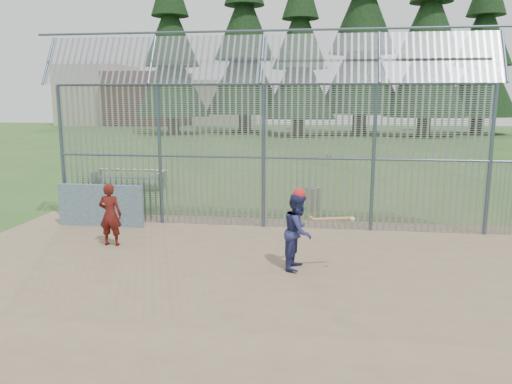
# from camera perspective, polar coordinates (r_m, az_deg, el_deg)

# --- Properties ---
(ground) EXTENTS (120.00, 120.00, 0.00)m
(ground) POSITION_cam_1_polar(r_m,az_deg,el_deg) (10.98, -1.48, -8.61)
(ground) COLOR #2D511E
(ground) RESTS_ON ground
(dirt_infield) EXTENTS (14.00, 10.00, 0.02)m
(dirt_infield) POSITION_cam_1_polar(r_m,az_deg,el_deg) (10.52, -1.93, -9.45)
(dirt_infield) COLOR #756047
(dirt_infield) RESTS_ON ground
(dugout_wall) EXTENTS (2.50, 0.12, 1.20)m
(dugout_wall) POSITION_cam_1_polar(r_m,az_deg,el_deg) (14.87, -17.33, -1.48)
(dugout_wall) COLOR #38566B
(dugout_wall) RESTS_ON dirt_infield
(batter) EXTENTS (0.75, 0.89, 1.64)m
(batter) POSITION_cam_1_polar(r_m,az_deg,el_deg) (10.69, 4.86, -4.48)
(batter) COLOR navy
(batter) RESTS_ON dirt_infield
(onlooker) EXTENTS (0.58, 0.39, 1.56)m
(onlooker) POSITION_cam_1_polar(r_m,az_deg,el_deg) (12.83, -16.32, -2.48)
(onlooker) COLOR maroon
(onlooker) RESTS_ON dirt_infield
(bg_kid_seated) EXTENTS (0.46, 0.46, 0.78)m
(bg_kid_seated) POSITION_cam_1_polar(r_m,az_deg,el_deg) (27.62, 8.34, 3.84)
(bg_kid_seated) COLOR slate
(bg_kid_seated) RESTS_ON ground
(batting_gear) EXTENTS (1.29, 0.53, 0.64)m
(batting_gear) POSITION_cam_1_polar(r_m,az_deg,el_deg) (10.48, 5.75, -0.88)
(batting_gear) COLOR red
(batting_gear) RESTS_ON ground
(trash_can) EXTENTS (0.56, 0.56, 0.82)m
(trash_can) POSITION_cam_1_polar(r_m,az_deg,el_deg) (16.53, 6.52, -0.72)
(trash_can) COLOR #929499
(trash_can) RESTS_ON ground
(bleacher) EXTENTS (3.00, 0.95, 0.72)m
(bleacher) POSITION_cam_1_polar(r_m,az_deg,el_deg) (20.94, -14.31, 1.51)
(bleacher) COLOR slate
(bleacher) RESTS_ON ground
(backstop_fence) EXTENTS (20.09, 0.81, 5.30)m
(backstop_fence) POSITION_cam_1_polar(r_m,az_deg,el_deg) (13.71, 8.39, 5.26)
(backstop_fence) COLOR #47566B
(backstop_fence) RESTS_ON ground
(conifer_row) EXTENTS (38.48, 12.26, 20.20)m
(conifer_row) POSITION_cam_1_polar(r_m,az_deg,el_deg) (52.23, 8.63, 18.49)
(conifer_row) COLOR #332319
(conifer_row) RESTS_ON ground
(distant_buildings) EXTENTS (26.50, 10.50, 8.00)m
(distant_buildings) POSITION_cam_1_polar(r_m,az_deg,el_deg) (71.21, -12.65, 10.40)
(distant_buildings) COLOR brown
(distant_buildings) RESTS_ON ground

